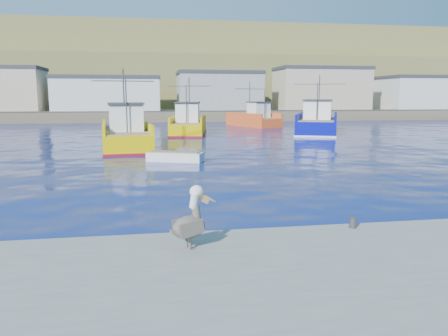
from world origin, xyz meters
The scene contains 9 objects.
ground centered at (0.00, 0.00, 0.00)m, with size 260.00×260.00×0.00m, color #07125B.
dock_bollards centered at (0.60, -3.40, 0.65)m, with size 36.20×0.20×0.30m.
far_shore centered at (0.00, 109.20, 8.98)m, with size 200.00×81.00×24.00m.
trawler_yellow_a centered at (-4.57, 21.65, 1.02)m, with size 4.99×11.25×6.47m.
trawler_yellow_b centered at (1.57, 34.23, 0.98)m, with size 5.11×10.58×6.37m.
trawler_blue centered at (16.23, 33.10, 1.09)m, with size 8.80×12.86×6.63m.
boat_orange centered at (11.69, 45.33, 1.07)m, with size 6.47×9.75×6.19m.
skiff_mid centered at (-1.04, 13.57, 0.25)m, with size 3.76×2.45×0.77m.
pelican centered at (-1.62, -4.29, 1.16)m, with size 1.22×0.76×1.54m.
Camera 1 is at (-2.48, -14.44, 4.14)m, focal length 35.00 mm.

